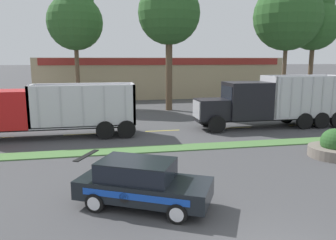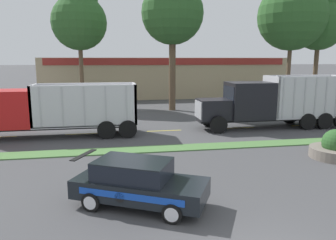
{
  "view_description": "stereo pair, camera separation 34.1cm",
  "coord_description": "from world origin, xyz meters",
  "px_view_note": "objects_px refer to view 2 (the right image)",
  "views": [
    {
      "loc": [
        -4.0,
        -6.33,
        4.86
      ],
      "look_at": [
        -0.81,
        9.71,
        1.83
      ],
      "focal_mm": 35.0,
      "sensor_mm": 36.0,
      "label": 1
    },
    {
      "loc": [
        -3.67,
        -6.4,
        4.86
      ],
      "look_at": [
        -0.81,
        9.71,
        1.83
      ],
      "focal_mm": 35.0,
      "sensor_mm": 36.0,
      "label": 2
    }
  ],
  "objects_px": {
    "dump_truck_lead": "(262,104)",
    "rally_car": "(138,182)",
    "stone_planter": "(335,148)",
    "dump_truck_mid": "(32,112)"
  },
  "relations": [
    {
      "from": "dump_truck_lead",
      "to": "dump_truck_mid",
      "type": "xyz_separation_m",
      "value": [
        -15.5,
        -0.27,
        -0.12
      ]
    },
    {
      "from": "dump_truck_lead",
      "to": "rally_car",
      "type": "xyz_separation_m",
      "value": [
        -9.82,
        -11.18,
        -0.92
      ]
    },
    {
      "from": "dump_truck_lead",
      "to": "stone_planter",
      "type": "bearing_deg",
      "value": -87.19
    },
    {
      "from": "rally_car",
      "to": "stone_planter",
      "type": "height_order",
      "value": "rally_car"
    },
    {
      "from": "rally_car",
      "to": "dump_truck_lead",
      "type": "bearing_deg",
      "value": 48.7
    },
    {
      "from": "dump_truck_mid",
      "to": "rally_car",
      "type": "xyz_separation_m",
      "value": [
        5.68,
        -10.91,
        -0.79
      ]
    },
    {
      "from": "rally_car",
      "to": "stone_planter",
      "type": "distance_m",
      "value": 10.85
    },
    {
      "from": "stone_planter",
      "to": "rally_car",
      "type": "bearing_deg",
      "value": -159.96
    },
    {
      "from": "stone_planter",
      "to": "dump_truck_mid",
      "type": "bearing_deg",
      "value": 155.6
    },
    {
      "from": "dump_truck_lead",
      "to": "rally_car",
      "type": "bearing_deg",
      "value": -131.3
    }
  ]
}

